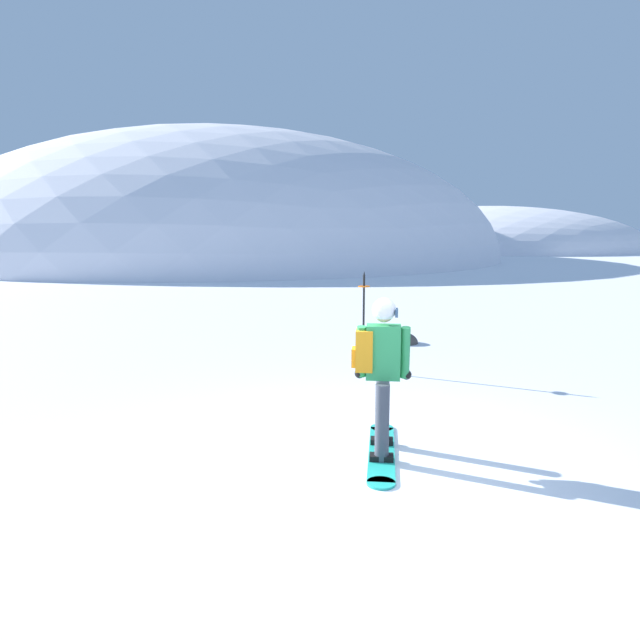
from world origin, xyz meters
The scene contains 6 objects.
ground_plane centered at (0.00, 0.00, 0.00)m, with size 300.00×300.00×0.00m, color white.
ridge_peak_main centered at (-1.41, 37.91, 0.00)m, with size 39.81×35.83×17.94m.
ridge_peak_far centered at (24.83, 49.63, 0.00)m, with size 30.24×27.22×8.37m.
snowboarder_main centered at (0.26, 0.36, 0.92)m, with size 0.70×1.78×1.71m.
piste_marker_near centered at (0.96, 3.95, 0.98)m, with size 0.20×0.20×1.71m.
rock_dark centered at (2.34, 6.11, 0.00)m, with size 0.66×0.57×0.47m.
Camera 1 is at (-1.39, -5.58, 2.48)m, focal length 33.18 mm.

